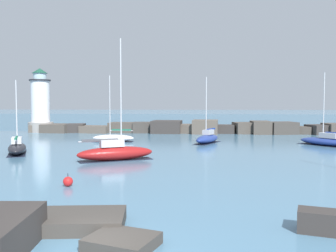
{
  "coord_description": "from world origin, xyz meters",
  "views": [
    {
      "loc": [
        3.55,
        -12.44,
        5.2
      ],
      "look_at": [
        -0.15,
        33.82,
        2.4
      ],
      "focal_mm": 40.0,
      "sensor_mm": 36.0,
      "label": 1
    }
  ],
  "objects_px": {
    "sailboat_moored_5": "(113,138)",
    "sailboat_moored_1": "(17,147)",
    "lighthouse": "(40,105)",
    "mooring_buoy_far_side": "(68,181)",
    "sailboat_moored_4": "(207,138)",
    "sailboat_moored_2": "(327,141)",
    "sailboat_moored_3": "(115,152)"
  },
  "relations": [
    {
      "from": "sailboat_moored_1",
      "to": "sailboat_moored_2",
      "type": "distance_m",
      "value": 36.09
    },
    {
      "from": "sailboat_moored_3",
      "to": "mooring_buoy_far_side",
      "type": "height_order",
      "value": "sailboat_moored_3"
    },
    {
      "from": "mooring_buoy_far_side",
      "to": "sailboat_moored_1",
      "type": "bearing_deg",
      "value": 125.94
    },
    {
      "from": "lighthouse",
      "to": "sailboat_moored_5",
      "type": "xyz_separation_m",
      "value": [
        17.17,
        -16.23,
        -4.38
      ]
    },
    {
      "from": "sailboat_moored_5",
      "to": "sailboat_moored_1",
      "type": "bearing_deg",
      "value": -119.79
    },
    {
      "from": "lighthouse",
      "to": "sailboat_moored_4",
      "type": "distance_m",
      "value": 34.66
    },
    {
      "from": "lighthouse",
      "to": "sailboat_moored_4",
      "type": "height_order",
      "value": "lighthouse"
    },
    {
      "from": "sailboat_moored_4",
      "to": "sailboat_moored_5",
      "type": "bearing_deg",
      "value": 176.56
    },
    {
      "from": "sailboat_moored_1",
      "to": "sailboat_moored_2",
      "type": "bearing_deg",
      "value": 16.13
    },
    {
      "from": "sailboat_moored_2",
      "to": "sailboat_moored_4",
      "type": "height_order",
      "value": "sailboat_moored_2"
    },
    {
      "from": "sailboat_moored_2",
      "to": "sailboat_moored_5",
      "type": "distance_m",
      "value": 27.54
    },
    {
      "from": "sailboat_moored_3",
      "to": "sailboat_moored_5",
      "type": "distance_m",
      "value": 16.89
    },
    {
      "from": "lighthouse",
      "to": "sailboat_moored_1",
      "type": "relative_size",
      "value": 1.52
    },
    {
      "from": "sailboat_moored_4",
      "to": "mooring_buoy_far_side",
      "type": "bearing_deg",
      "value": -109.46
    },
    {
      "from": "sailboat_moored_1",
      "to": "lighthouse",
      "type": "bearing_deg",
      "value": 108.94
    },
    {
      "from": "sailboat_moored_2",
      "to": "lighthouse",
      "type": "bearing_deg",
      "value": 157.06
    },
    {
      "from": "sailboat_moored_1",
      "to": "sailboat_moored_4",
      "type": "xyz_separation_m",
      "value": [
        19.99,
        11.91,
        0.01
      ]
    },
    {
      "from": "lighthouse",
      "to": "sailboat_moored_3",
      "type": "distance_m",
      "value": 39.1
    },
    {
      "from": "lighthouse",
      "to": "sailboat_moored_2",
      "type": "relative_size",
      "value": 1.29
    },
    {
      "from": "sailboat_moored_1",
      "to": "mooring_buoy_far_side",
      "type": "height_order",
      "value": "sailboat_moored_1"
    },
    {
      "from": "sailboat_moored_5",
      "to": "sailboat_moored_2",
      "type": "bearing_deg",
      "value": -5.52
    },
    {
      "from": "sailboat_moored_3",
      "to": "sailboat_moored_5",
      "type": "bearing_deg",
      "value": 103.52
    },
    {
      "from": "sailboat_moored_4",
      "to": "sailboat_moored_5",
      "type": "height_order",
      "value": "sailboat_moored_5"
    },
    {
      "from": "sailboat_moored_2",
      "to": "sailboat_moored_5",
      "type": "relative_size",
      "value": 1.0
    },
    {
      "from": "sailboat_moored_1",
      "to": "sailboat_moored_5",
      "type": "bearing_deg",
      "value": 60.21
    },
    {
      "from": "sailboat_moored_3",
      "to": "sailboat_moored_4",
      "type": "distance_m",
      "value": 17.95
    },
    {
      "from": "sailboat_moored_5",
      "to": "mooring_buoy_far_side",
      "type": "height_order",
      "value": "sailboat_moored_5"
    },
    {
      "from": "mooring_buoy_far_side",
      "to": "sailboat_moored_5",
      "type": "bearing_deg",
      "value": 97.01
    },
    {
      "from": "lighthouse",
      "to": "sailboat_moored_3",
      "type": "height_order",
      "value": "lighthouse"
    },
    {
      "from": "sailboat_moored_2",
      "to": "sailboat_moored_1",
      "type": "bearing_deg",
      "value": -163.87
    },
    {
      "from": "sailboat_moored_1",
      "to": "sailboat_moored_3",
      "type": "xyz_separation_m",
      "value": [
        11.2,
        -3.75,
        0.1
      ]
    },
    {
      "from": "sailboat_moored_1",
      "to": "sailboat_moored_2",
      "type": "xyz_separation_m",
      "value": [
        34.67,
        10.03,
        -0.06
      ]
    }
  ]
}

